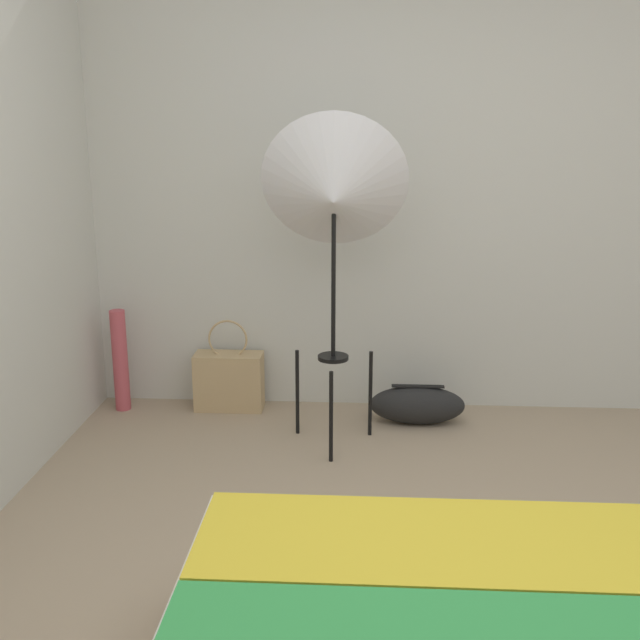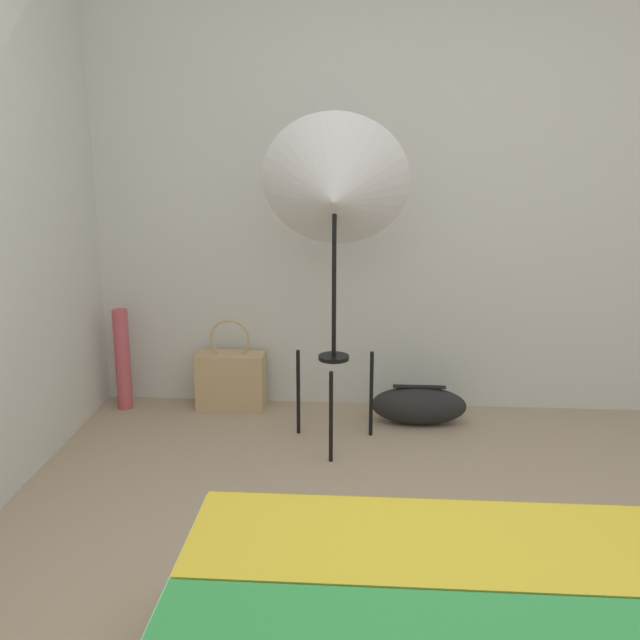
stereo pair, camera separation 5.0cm
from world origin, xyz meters
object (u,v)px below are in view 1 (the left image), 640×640
at_px(photo_umbrella, 334,194).
at_px(duffel_bag, 417,405).
at_px(tote_bag, 229,380).
at_px(paper_roll, 120,360).

relative_size(photo_umbrella, duffel_bag, 3.19).
height_order(photo_umbrella, duffel_bag, photo_umbrella).
bearing_deg(tote_bag, photo_umbrella, -36.20).
distance_m(photo_umbrella, duffel_bag, 1.28).
relative_size(photo_umbrella, tote_bag, 3.14).
relative_size(duffel_bag, paper_roll, 0.88).
xyz_separation_m(photo_umbrella, duffel_bag, (0.45, 0.29, -1.17)).
xyz_separation_m(tote_bag, paper_roll, (-0.61, -0.05, 0.12)).
xyz_separation_m(tote_bag, duffel_bag, (1.07, -0.16, -0.07)).
bearing_deg(photo_umbrella, duffel_bag, 32.61).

